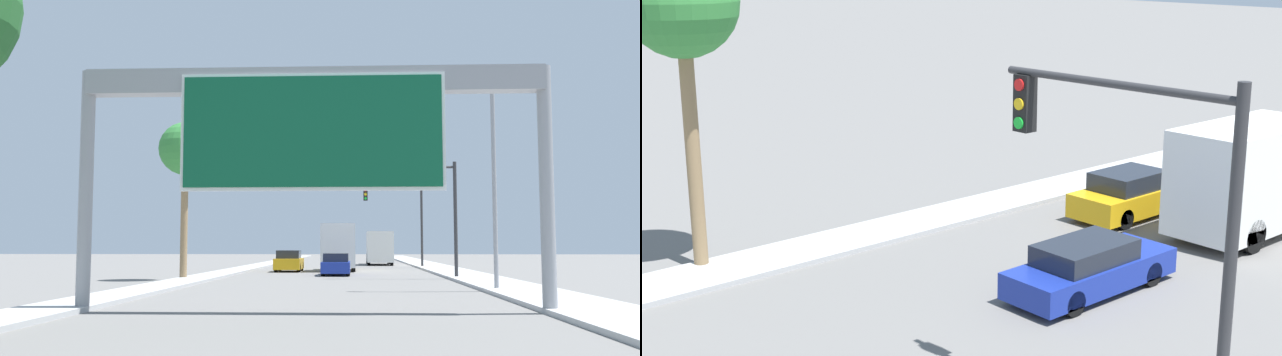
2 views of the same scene
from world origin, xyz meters
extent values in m
cube|color=#ADADAD|center=(7.75, 60.00, 0.07)|extent=(3.00, 120.00, 0.15)
cube|color=#ADADAD|center=(-7.25, 60.00, 0.07)|extent=(2.00, 120.00, 0.15)
cylinder|color=gray|center=(-6.45, 18.00, 3.41)|extent=(0.39, 0.39, 6.83)
cylinder|color=gray|center=(6.45, 18.00, 3.41)|extent=(0.39, 0.39, 6.83)
cube|color=gray|center=(0.00, 18.00, 6.48)|extent=(12.90, 0.60, 0.70)
cube|color=white|center=(0.00, 17.70, 4.98)|extent=(7.34, 0.08, 3.29)
cube|color=#0C5133|center=(0.00, 17.65, 4.98)|extent=(7.14, 0.16, 3.09)
cube|color=gold|center=(-3.50, 48.85, 0.55)|extent=(1.81, 4.33, 0.75)
cube|color=#1E232D|center=(-3.50, 48.64, 1.21)|extent=(1.59, 2.25, 0.57)
cylinder|color=black|center=(-4.30, 50.19, 0.32)|extent=(0.22, 0.64, 0.64)
cylinder|color=black|center=(-2.70, 50.19, 0.32)|extent=(0.22, 0.64, 0.64)
cylinder|color=black|center=(-4.30, 47.51, 0.32)|extent=(0.22, 0.64, 0.64)
cylinder|color=black|center=(-2.70, 47.51, 0.32)|extent=(0.22, 0.64, 0.64)
cube|color=navy|center=(0.00, 42.78, 0.51)|extent=(1.73, 4.78, 0.67)
cube|color=#1E232D|center=(0.00, 42.54, 1.10)|extent=(1.52, 2.48, 0.52)
cylinder|color=black|center=(-0.76, 44.26, 0.32)|extent=(0.22, 0.64, 0.64)
cylinder|color=black|center=(0.76, 44.26, 0.32)|extent=(0.22, 0.64, 0.64)
cylinder|color=black|center=(-0.76, 41.30, 0.32)|extent=(0.22, 0.64, 0.64)
cylinder|color=black|center=(0.76, 41.30, 0.32)|extent=(0.22, 0.64, 0.64)
cube|color=yellow|center=(0.00, 53.39, 1.30)|extent=(2.21, 2.02, 1.99)
cube|color=silver|center=(0.00, 49.79, 1.84)|extent=(2.41, 5.19, 3.07)
cylinder|color=black|center=(-1.06, 53.29, 0.50)|extent=(0.28, 1.00, 1.00)
cylinder|color=black|center=(1.06, 53.29, 0.50)|extent=(0.28, 1.00, 1.00)
cylinder|color=black|center=(-1.06, 48.49, 0.50)|extent=(0.28, 1.00, 1.00)
cylinder|color=black|center=(1.06, 48.49, 0.50)|extent=(0.28, 1.00, 1.00)
cube|color=white|center=(3.50, 70.33, 1.22)|extent=(2.20, 2.47, 1.83)
cube|color=silver|center=(3.50, 65.92, 1.72)|extent=(2.39, 6.34, 2.84)
cylinder|color=black|center=(2.44, 70.20, 0.50)|extent=(0.28, 1.00, 1.00)
cylinder|color=black|center=(4.56, 70.20, 0.50)|extent=(0.28, 1.00, 1.00)
cylinder|color=black|center=(2.44, 64.34, 0.50)|extent=(0.28, 1.00, 1.00)
cylinder|color=black|center=(4.56, 64.34, 0.50)|extent=(0.28, 1.00, 1.00)
cylinder|color=#2D2D30|center=(6.75, 38.00, 3.25)|extent=(0.20, 0.20, 6.50)
cylinder|color=#2D2D30|center=(4.34, 38.00, 6.20)|extent=(4.82, 0.14, 0.14)
cube|color=black|center=(2.31, 38.00, 5.62)|extent=(0.35, 0.28, 1.05)
cylinder|color=red|center=(2.31, 37.84, 5.97)|extent=(0.22, 0.04, 0.22)
cylinder|color=yellow|center=(2.31, 37.84, 5.62)|extent=(0.22, 0.04, 0.22)
cylinder|color=green|center=(2.31, 37.84, 5.27)|extent=(0.22, 0.04, 0.22)
cylinder|color=#2D2D30|center=(6.75, 58.00, 3.50)|extent=(0.20, 0.20, 7.00)
cylinder|color=#2D2D30|center=(4.21, 58.00, 6.70)|extent=(5.08, 0.14, 0.14)
cube|color=black|center=(2.08, 58.00, 6.12)|extent=(0.35, 0.28, 1.05)
cylinder|color=red|center=(2.08, 57.84, 6.47)|extent=(0.22, 0.04, 0.22)
cylinder|color=yellow|center=(2.08, 57.84, 6.12)|extent=(0.22, 0.04, 0.22)
cylinder|color=green|center=(2.08, 57.84, 5.77)|extent=(0.22, 0.04, 0.22)
cylinder|color=#8C704C|center=(-8.01, 36.18, 3.54)|extent=(0.38, 0.38, 7.09)
sphere|color=#337F38|center=(-8.01, 36.18, 7.09)|extent=(2.88, 2.88, 2.88)
cylinder|color=gray|center=(6.85, 27.36, 4.64)|extent=(0.18, 0.18, 9.28)
cylinder|color=gray|center=(5.88, 27.36, 9.13)|extent=(1.95, 0.12, 0.12)
cube|color=#B2B2A8|center=(4.90, 27.36, 9.03)|extent=(0.60, 0.28, 0.20)
camera|label=1|loc=(1.17, -1.78, 1.84)|focal=40.00mm
camera|label=2|loc=(13.65, 26.52, 8.34)|focal=50.00mm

